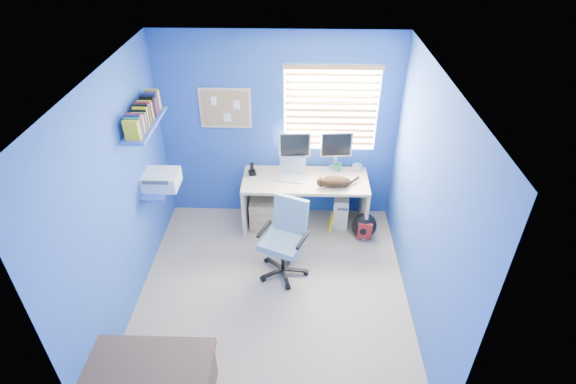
{
  "coord_description": "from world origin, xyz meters",
  "views": [
    {
      "loc": [
        0.27,
        -3.54,
        3.8
      ],
      "look_at": [
        0.15,
        0.65,
        0.95
      ],
      "focal_mm": 28.0,
      "sensor_mm": 36.0,
      "label": 1
    }
  ],
  "objects_px": {
    "laptop": "(291,171)",
    "tower_pc": "(341,207)",
    "desk": "(305,203)",
    "office_chair": "(285,248)",
    "cat": "(336,181)"
  },
  "relations": [
    {
      "from": "laptop",
      "to": "tower_pc",
      "type": "bearing_deg",
      "value": 16.02
    },
    {
      "from": "laptop",
      "to": "desk",
      "type": "bearing_deg",
      "value": 1.12
    },
    {
      "from": "desk",
      "to": "office_chair",
      "type": "xyz_separation_m",
      "value": [
        -0.23,
        -0.87,
        -0.02
      ]
    },
    {
      "from": "office_chair",
      "to": "laptop",
      "type": "bearing_deg",
      "value": 87.02
    },
    {
      "from": "tower_pc",
      "to": "office_chair",
      "type": "xyz_separation_m",
      "value": [
        -0.72,
        -0.98,
        0.13
      ]
    },
    {
      "from": "cat",
      "to": "tower_pc",
      "type": "xyz_separation_m",
      "value": [
        0.12,
        0.26,
        -0.58
      ]
    },
    {
      "from": "cat",
      "to": "office_chair",
      "type": "bearing_deg",
      "value": -142.63
    },
    {
      "from": "cat",
      "to": "office_chair",
      "type": "xyz_separation_m",
      "value": [
        -0.61,
        -0.73,
        -0.45
      ]
    },
    {
      "from": "tower_pc",
      "to": "office_chair",
      "type": "height_order",
      "value": "office_chair"
    },
    {
      "from": "cat",
      "to": "office_chair",
      "type": "height_order",
      "value": "office_chair"
    },
    {
      "from": "laptop",
      "to": "cat",
      "type": "bearing_deg",
      "value": -8.24
    },
    {
      "from": "desk",
      "to": "cat",
      "type": "relative_size",
      "value": 4.31
    },
    {
      "from": "laptop",
      "to": "tower_pc",
      "type": "relative_size",
      "value": 0.73
    },
    {
      "from": "desk",
      "to": "tower_pc",
      "type": "height_order",
      "value": "desk"
    },
    {
      "from": "desk",
      "to": "office_chair",
      "type": "height_order",
      "value": "office_chair"
    }
  ]
}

